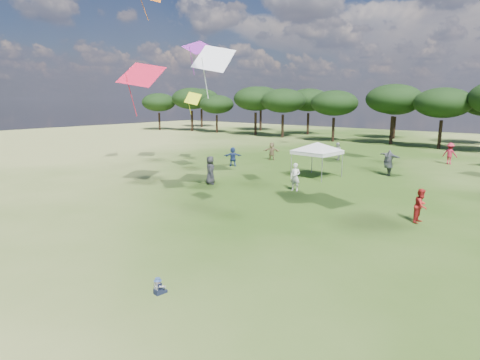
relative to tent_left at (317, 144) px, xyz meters
The scene contains 4 objects.
ground 21.65m from the tent_left, 75.66° to the right, with size 140.00×140.00×0.00m, color #345319.
tent_left is the anchor object (origin of this frame).
toddler 19.57m from the tent_left, 75.12° to the right, with size 0.35×0.38×0.50m.
festival_crowd 6.81m from the tent_left, 37.78° to the left, with size 28.60×21.59×1.91m.
Camera 1 is at (8.28, -4.86, 5.58)m, focal length 30.00 mm.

